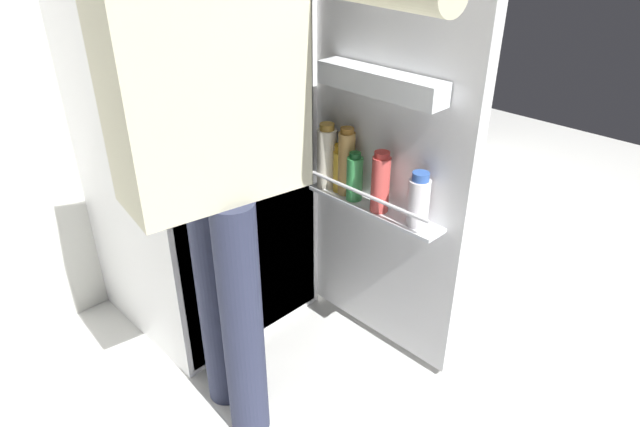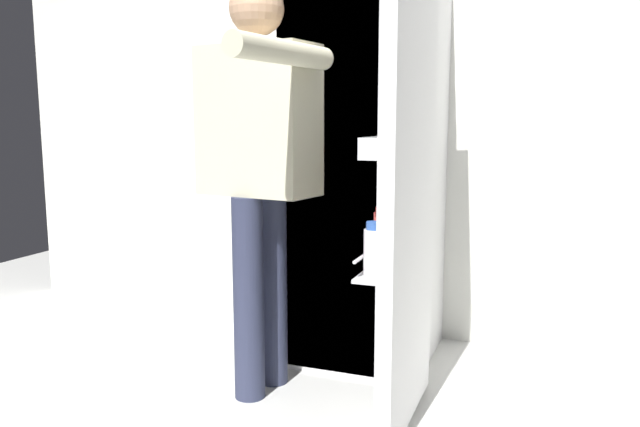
# 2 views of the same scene
# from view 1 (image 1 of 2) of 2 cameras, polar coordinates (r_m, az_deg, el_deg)

# --- Properties ---
(ground_plane) EXTENTS (6.30, 6.30, 0.00)m
(ground_plane) POSITION_cam_1_polar(r_m,az_deg,el_deg) (2.03, -1.70, -15.95)
(ground_plane) COLOR silver
(refrigerator) EXTENTS (0.68, 1.25, 1.74)m
(refrigerator) POSITION_cam_1_polar(r_m,az_deg,el_deg) (1.95, -11.91, 11.44)
(refrigerator) COLOR white
(refrigerator) RESTS_ON ground_plane
(person) EXTENTS (0.55, 0.80, 1.60)m
(person) POSITION_cam_1_polar(r_m,az_deg,el_deg) (1.38, -10.98, 8.47)
(person) COLOR #2D334C
(person) RESTS_ON ground_plane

